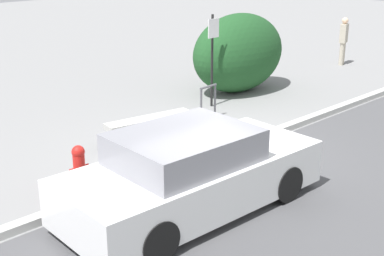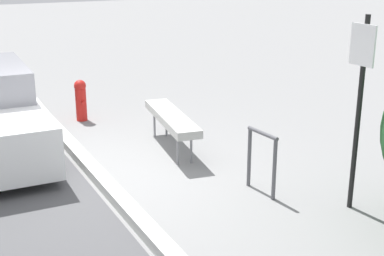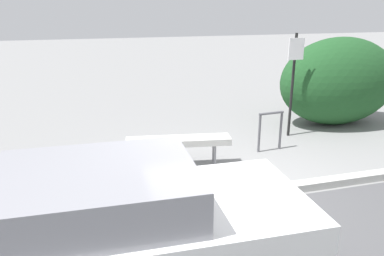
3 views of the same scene
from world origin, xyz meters
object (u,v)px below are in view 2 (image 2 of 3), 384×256
Objects in this scene: bike_rack at (262,156)px; sign_post at (359,96)px; bench at (171,118)px; fire_hydrant at (81,99)px.

bike_rack is 1.42m from sign_post.
bike_rack is (2.00, 0.31, -0.01)m from bench.
bench is 3.15m from sign_post.
sign_post reaches higher than fire_hydrant.
bike_rack is 1.08× the size of fire_hydrant.
bike_rack reaches higher than bench.
bench is at bearing -160.32° from sign_post.
fire_hydrant is at bearing -165.04° from bike_rack.
fire_hydrant is (-5.04, -1.83, -0.98)m from sign_post.
bench is 2.53× the size of fire_hydrant.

